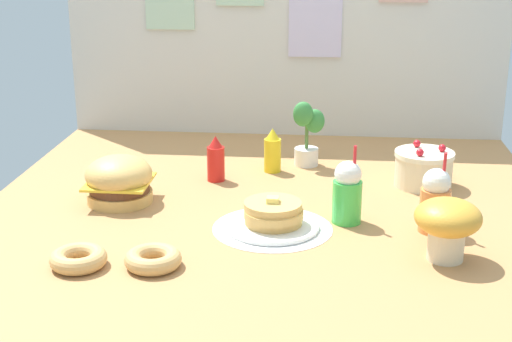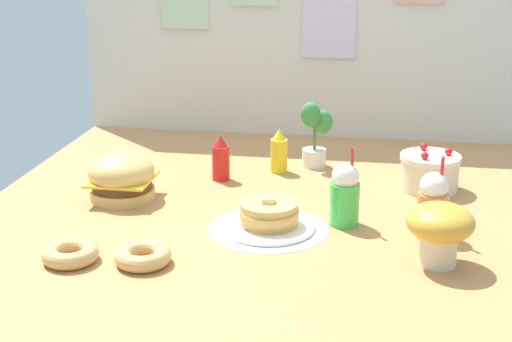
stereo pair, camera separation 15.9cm
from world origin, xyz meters
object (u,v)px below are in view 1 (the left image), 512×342
at_px(cream_soda_cup, 347,192).
at_px(orange_float_cup, 435,201).
at_px(ketchup_bottle, 216,160).
at_px(donut_pink_glaze, 78,258).
at_px(burger, 119,180).
at_px(potted_plant, 307,131).
at_px(donut_chocolate, 153,259).
at_px(pancake_stack, 273,217).
at_px(layer_cake, 424,168).
at_px(mustard_bottle, 273,152).
at_px(mushroom_stool, 448,223).

relative_size(cream_soda_cup, orange_float_cup, 1.00).
distance_m(ketchup_bottle, donut_pink_glaze, 0.82).
relative_size(burger, potted_plant, 0.87).
xyz_separation_m(ketchup_bottle, donut_chocolate, (-0.07, -0.76, -0.05)).
relative_size(pancake_stack, donut_pink_glaze, 1.83).
height_order(layer_cake, potted_plant, potted_plant).
distance_m(pancake_stack, ketchup_bottle, 0.51).
distance_m(ketchup_bottle, mustard_bottle, 0.24).
distance_m(potted_plant, mushroom_stool, 0.95).
bearing_deg(cream_soda_cup, ketchup_bottle, 142.29).
distance_m(cream_soda_cup, mushroom_stool, 0.38).
height_order(ketchup_bottle, donut_pink_glaze, ketchup_bottle).
bearing_deg(donut_pink_glaze, mushroom_stool, 8.24).
height_order(burger, donut_pink_glaze, burger).
xyz_separation_m(cream_soda_cup, donut_pink_glaze, (-0.75, -0.41, -0.08)).
height_order(burger, ketchup_bottle, ketchup_bottle).
xyz_separation_m(ketchup_bottle, donut_pink_glaze, (-0.27, -0.78, -0.05)).
bearing_deg(donut_pink_glaze, mustard_bottle, 62.27).
bearing_deg(ketchup_bottle, potted_plant, 33.99).
bearing_deg(orange_float_cup, potted_plant, 123.09).
bearing_deg(potted_plant, layer_cake, -25.55).
distance_m(layer_cake, donut_pink_glaze, 1.30).
relative_size(burger, mushroom_stool, 1.21).
relative_size(pancake_stack, donut_chocolate, 1.83).
xyz_separation_m(layer_cake, cream_soda_cup, (-0.28, -0.38, 0.04)).
relative_size(pancake_stack, orange_float_cup, 1.13).
height_order(burger, cream_soda_cup, cream_soda_cup).
bearing_deg(potted_plant, mushroom_stool, -63.41).
bearing_deg(ketchup_bottle, donut_chocolate, -94.92).
relative_size(ketchup_bottle, potted_plant, 0.66).
relative_size(pancake_stack, mushroom_stool, 1.55).
bearing_deg(orange_float_cup, ketchup_bottle, 150.66).
relative_size(orange_float_cup, donut_chocolate, 1.61).
relative_size(burger, mustard_bottle, 1.33).
height_order(burger, orange_float_cup, orange_float_cup).
bearing_deg(cream_soda_cup, burger, 171.93).
xyz_separation_m(pancake_stack, mushroom_stool, (0.51, -0.18, 0.07)).
distance_m(orange_float_cup, donut_chocolate, 0.88).
xyz_separation_m(layer_cake, ketchup_bottle, (-0.76, -0.01, 0.01)).
height_order(mustard_bottle, cream_soda_cup, cream_soda_cup).
relative_size(mustard_bottle, potted_plant, 0.66).
height_order(donut_pink_glaze, potted_plant, potted_plant).
relative_size(mustard_bottle, donut_chocolate, 1.08).
distance_m(burger, pancake_stack, 0.58).
relative_size(cream_soda_cup, donut_chocolate, 1.61).
height_order(layer_cake, ketchup_bottle, ketchup_bottle).
xyz_separation_m(mustard_bottle, potted_plant, (0.13, 0.09, 0.06)).
height_order(mustard_bottle, potted_plant, potted_plant).
height_order(donut_chocolate, potted_plant, potted_plant).
distance_m(cream_soda_cup, donut_pink_glaze, 0.86).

